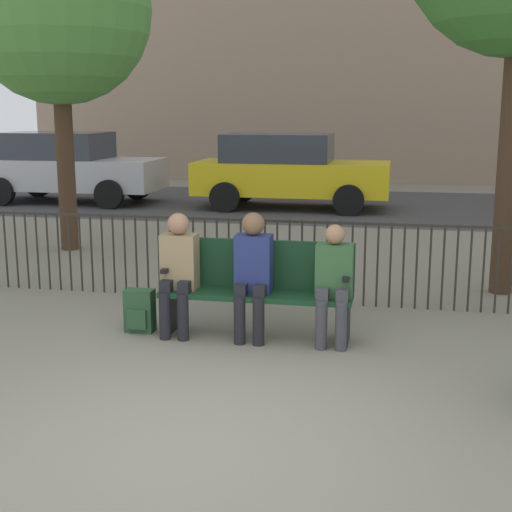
{
  "coord_description": "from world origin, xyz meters",
  "views": [
    {
      "loc": [
        1.29,
        -4.12,
        2.17
      ],
      "look_at": [
        0.0,
        2.32,
        0.8
      ],
      "focal_mm": 50.0,
      "sensor_mm": 36.0,
      "label": 1
    }
  ],
  "objects_px": {
    "seated_person_1": "(253,269)",
    "tree_0": "(57,11)",
    "backpack": "(140,311)",
    "park_bench": "(258,285)",
    "parked_car_2": "(67,166)",
    "parked_car_1": "(288,170)",
    "seated_person_0": "(178,267)",
    "seated_person_2": "(334,279)"
  },
  "relations": [
    {
      "from": "seated_person_1",
      "to": "tree_0",
      "type": "relative_size",
      "value": 0.24
    },
    {
      "from": "seated_person_1",
      "to": "backpack",
      "type": "bearing_deg",
      "value": -179.91
    },
    {
      "from": "park_bench",
      "to": "parked_car_2",
      "type": "xyz_separation_m",
      "value": [
        -6.29,
        8.91,
        0.35
      ]
    },
    {
      "from": "tree_0",
      "to": "seated_person_1",
      "type": "bearing_deg",
      "value": -45.63
    },
    {
      "from": "backpack",
      "to": "parked_car_1",
      "type": "height_order",
      "value": "parked_car_1"
    },
    {
      "from": "tree_0",
      "to": "seated_person_0",
      "type": "bearing_deg",
      "value": -51.87
    },
    {
      "from": "seated_person_0",
      "to": "parked_car_2",
      "type": "bearing_deg",
      "value": 121.48
    },
    {
      "from": "seated_person_1",
      "to": "parked_car_1",
      "type": "distance_m",
      "value": 9.11
    },
    {
      "from": "park_bench",
      "to": "seated_person_0",
      "type": "xyz_separation_m",
      "value": [
        -0.75,
        -0.13,
        0.17
      ]
    },
    {
      "from": "park_bench",
      "to": "seated_person_0",
      "type": "bearing_deg",
      "value": -170.15
    },
    {
      "from": "backpack",
      "to": "seated_person_2",
      "type": "bearing_deg",
      "value": -0.11
    },
    {
      "from": "tree_0",
      "to": "parked_car_1",
      "type": "xyz_separation_m",
      "value": [
        2.63,
        5.27,
        -2.72
      ]
    },
    {
      "from": "seated_person_0",
      "to": "parked_car_1",
      "type": "distance_m",
      "value": 9.05
    },
    {
      "from": "seated_person_2",
      "to": "backpack",
      "type": "bearing_deg",
      "value": 179.89
    },
    {
      "from": "park_bench",
      "to": "seated_person_2",
      "type": "xyz_separation_m",
      "value": [
        0.74,
        -0.13,
        0.13
      ]
    },
    {
      "from": "park_bench",
      "to": "tree_0",
      "type": "xyz_separation_m",
      "value": [
        -3.71,
        3.65,
        3.07
      ]
    },
    {
      "from": "parked_car_1",
      "to": "seated_person_2",
      "type": "bearing_deg",
      "value": -78.6
    },
    {
      "from": "seated_person_2",
      "to": "tree_0",
      "type": "xyz_separation_m",
      "value": [
        -4.46,
        3.78,
        2.94
      ]
    },
    {
      "from": "seated_person_2",
      "to": "seated_person_1",
      "type": "bearing_deg",
      "value": 179.6
    },
    {
      "from": "parked_car_1",
      "to": "park_bench",
      "type": "bearing_deg",
      "value": -83.07
    },
    {
      "from": "tree_0",
      "to": "park_bench",
      "type": "bearing_deg",
      "value": -44.47
    },
    {
      "from": "seated_person_0",
      "to": "backpack",
      "type": "relative_size",
      "value": 2.8
    },
    {
      "from": "parked_car_2",
      "to": "backpack",
      "type": "bearing_deg",
      "value": -60.44
    },
    {
      "from": "seated_person_1",
      "to": "tree_0",
      "type": "height_order",
      "value": "tree_0"
    },
    {
      "from": "seated_person_0",
      "to": "seated_person_1",
      "type": "height_order",
      "value": "seated_person_1"
    },
    {
      "from": "parked_car_1",
      "to": "parked_car_2",
      "type": "distance_m",
      "value": 5.21
    },
    {
      "from": "seated_person_0",
      "to": "seated_person_1",
      "type": "bearing_deg",
      "value": 0.12
    },
    {
      "from": "seated_person_0",
      "to": "tree_0",
      "type": "height_order",
      "value": "tree_0"
    },
    {
      "from": "backpack",
      "to": "tree_0",
      "type": "height_order",
      "value": "tree_0"
    },
    {
      "from": "seated_person_0",
      "to": "tree_0",
      "type": "xyz_separation_m",
      "value": [
        -2.96,
        3.78,
        2.9
      ]
    },
    {
      "from": "seated_person_2",
      "to": "parked_car_2",
      "type": "xyz_separation_m",
      "value": [
        -7.03,
        9.05,
        0.21
      ]
    },
    {
      "from": "seated_person_1",
      "to": "parked_car_2",
      "type": "relative_size",
      "value": 0.29
    },
    {
      "from": "backpack",
      "to": "tree_0",
      "type": "bearing_deg",
      "value": 124.08
    },
    {
      "from": "seated_person_2",
      "to": "park_bench",
      "type": "bearing_deg",
      "value": 169.74
    },
    {
      "from": "tree_0",
      "to": "parked_car_2",
      "type": "xyz_separation_m",
      "value": [
        -2.57,
        5.27,
        -2.72
      ]
    },
    {
      "from": "seated_person_1",
      "to": "backpack",
      "type": "xyz_separation_m",
      "value": [
        -1.14,
        -0.0,
        -0.48
      ]
    },
    {
      "from": "parked_car_1",
      "to": "seated_person_0",
      "type": "bearing_deg",
      "value": -87.89
    },
    {
      "from": "seated_person_0",
      "to": "seated_person_2",
      "type": "xyz_separation_m",
      "value": [
        1.49,
        -0.0,
        -0.04
      ]
    },
    {
      "from": "park_bench",
      "to": "parked_car_1",
      "type": "bearing_deg",
      "value": 96.93
    },
    {
      "from": "tree_0",
      "to": "parked_car_2",
      "type": "bearing_deg",
      "value": 116.04
    },
    {
      "from": "seated_person_0",
      "to": "parked_car_1",
      "type": "relative_size",
      "value": 0.28
    },
    {
      "from": "seated_person_1",
      "to": "seated_person_2",
      "type": "relative_size",
      "value": 1.08
    }
  ]
}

